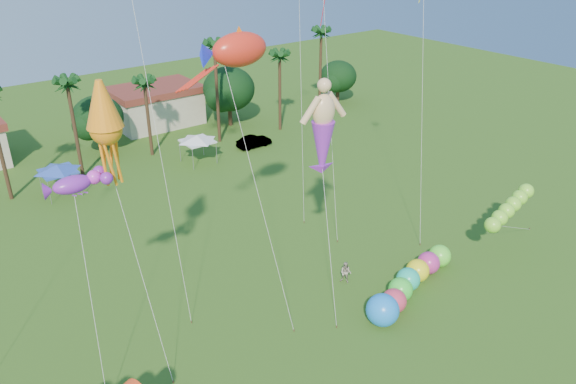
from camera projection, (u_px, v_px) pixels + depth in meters
tree_line at (124, 113)px, 60.95m from camera, size 69.46×8.91×11.00m
buildings_row at (48, 130)px, 62.60m from camera, size 35.00×7.00×4.00m
tent_row at (60, 170)px, 50.94m from camera, size 31.00×4.00×0.60m
car_b at (254, 141)px, 63.25m from camera, size 4.02×1.43×1.32m
spectator_b at (346, 273)px, 39.64m from camera, size 0.94×1.00×1.64m
caterpillar_inflatable at (408, 284)px, 38.29m from camera, size 10.38×4.24×2.13m
green_worm at (493, 225)px, 40.92m from camera, size 10.38×1.40×3.93m
merman_kite at (323, 134)px, 34.21m from camera, size 3.21×5.04×14.45m
fish_kite at (240, 50)px, 32.08m from camera, size 5.57×7.19×17.71m
squid_kite at (106, 129)px, 28.22m from camera, size 2.25×5.47×16.46m
lobster_kite at (72, 185)px, 28.05m from camera, size 3.74×5.02×12.04m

